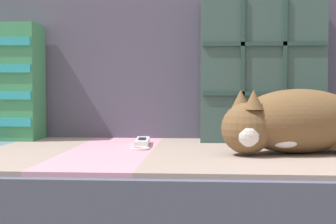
{
  "coord_description": "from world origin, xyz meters",
  "views": [
    {
      "loc": [
        0.03,
        -1.22,
        0.55
      ],
      "look_at": [
        -0.06,
        0.04,
        0.49
      ],
      "focal_mm": 55.0,
      "sensor_mm": 36.0,
      "label": 1
    }
  ],
  "objects_px": {
    "couch": "(194,224)",
    "game_remote_far": "(142,142)",
    "throw_pillow_quilted": "(261,70)",
    "sleeping_cat": "(291,123)"
  },
  "relations": [
    {
      "from": "throw_pillow_quilted",
      "to": "game_remote_far",
      "type": "bearing_deg",
      "value": -157.23
    },
    {
      "from": "throw_pillow_quilted",
      "to": "game_remote_far",
      "type": "distance_m",
      "value": 0.42
    },
    {
      "from": "couch",
      "to": "game_remote_far",
      "type": "bearing_deg",
      "value": 154.17
    },
    {
      "from": "throw_pillow_quilted",
      "to": "game_remote_far",
      "type": "xyz_separation_m",
      "value": [
        -0.34,
        -0.14,
        -0.21
      ]
    },
    {
      "from": "throw_pillow_quilted",
      "to": "game_remote_far",
      "type": "relative_size",
      "value": 2.14
    },
    {
      "from": "couch",
      "to": "sleeping_cat",
      "type": "height_order",
      "value": "sleeping_cat"
    },
    {
      "from": "couch",
      "to": "sleeping_cat",
      "type": "distance_m",
      "value": 0.37
    },
    {
      "from": "couch",
      "to": "game_remote_far",
      "type": "relative_size",
      "value": 10.14
    },
    {
      "from": "throw_pillow_quilted",
      "to": "game_remote_far",
      "type": "height_order",
      "value": "throw_pillow_quilted"
    },
    {
      "from": "couch",
      "to": "throw_pillow_quilted",
      "type": "xyz_separation_m",
      "value": [
        0.19,
        0.21,
        0.41
      ]
    }
  ]
}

